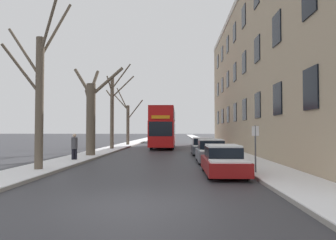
% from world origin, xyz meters
% --- Properties ---
extents(ground_plane, '(320.00, 320.00, 0.00)m').
position_xyz_m(ground_plane, '(0.00, 0.00, 0.00)').
color(ground_plane, '#38383D').
extents(sidewalk_left, '(2.49, 130.00, 0.16)m').
position_xyz_m(sidewalk_left, '(-5.71, 53.00, 0.08)').
color(sidewalk_left, gray).
rests_on(sidewalk_left, ground).
extents(sidewalk_right, '(2.49, 130.00, 0.16)m').
position_xyz_m(sidewalk_right, '(5.71, 53.00, 0.08)').
color(sidewalk_right, gray).
rests_on(sidewalk_right, ground).
extents(terrace_facade_right, '(9.10, 38.62, 15.00)m').
position_xyz_m(terrace_facade_right, '(11.45, 19.64, 7.50)').
color(terrace_facade_right, tan).
rests_on(terrace_facade_right, ground).
extents(bare_tree_left_0, '(3.36, 2.30, 8.73)m').
position_xyz_m(bare_tree_left_0, '(-5.51, 6.32, 3.95)').
color(bare_tree_left_0, brown).
rests_on(bare_tree_left_0, ground).
extents(bare_tree_left_1, '(4.02, 1.68, 7.07)m').
position_xyz_m(bare_tree_left_1, '(-5.31, 14.46, 3.29)').
color(bare_tree_left_1, brown).
rests_on(bare_tree_left_1, ground).
extents(bare_tree_left_2, '(3.20, 2.81, 8.92)m').
position_xyz_m(bare_tree_left_2, '(-5.47, 22.54, 4.22)').
color(bare_tree_left_2, brown).
rests_on(bare_tree_left_2, ground).
extents(bare_tree_left_3, '(4.43, 2.19, 7.63)m').
position_xyz_m(bare_tree_left_3, '(-5.37, 30.86, 3.19)').
color(bare_tree_left_3, brown).
rests_on(bare_tree_left_3, ground).
extents(double_decker_bus, '(2.58, 11.29, 4.50)m').
position_xyz_m(double_decker_bus, '(-0.43, 26.58, 2.55)').
color(double_decker_bus, red).
rests_on(double_decker_bus, ground).
extents(parked_car_0, '(1.73, 4.32, 1.37)m').
position_xyz_m(parked_car_0, '(3.36, 5.72, 0.63)').
color(parked_car_0, maroon).
rests_on(parked_car_0, ground).
extents(parked_car_1, '(1.73, 3.99, 1.47)m').
position_xyz_m(parked_car_1, '(3.36, 10.90, 0.67)').
color(parked_car_1, slate).
rests_on(parked_car_1, ground).
extents(parked_car_2, '(1.90, 4.01, 1.42)m').
position_xyz_m(parked_car_2, '(3.36, 16.99, 0.65)').
color(parked_car_2, '#474C56').
rests_on(parked_car_2, ground).
extents(oncoming_van, '(1.99, 5.21, 2.52)m').
position_xyz_m(oncoming_van, '(-1.32, 43.45, 1.35)').
color(oncoming_van, '#9EA3AD').
rests_on(oncoming_van, ground).
extents(pedestrian_left_sidewalk, '(0.39, 0.39, 1.81)m').
position_xyz_m(pedestrian_left_sidewalk, '(-5.35, 10.90, 0.99)').
color(pedestrian_left_sidewalk, black).
rests_on(pedestrian_left_sidewalk, ground).
extents(street_sign_post, '(0.32, 0.07, 2.25)m').
position_xyz_m(street_sign_post, '(4.76, 5.46, 1.30)').
color(street_sign_post, '#4C4F54').
rests_on(street_sign_post, ground).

